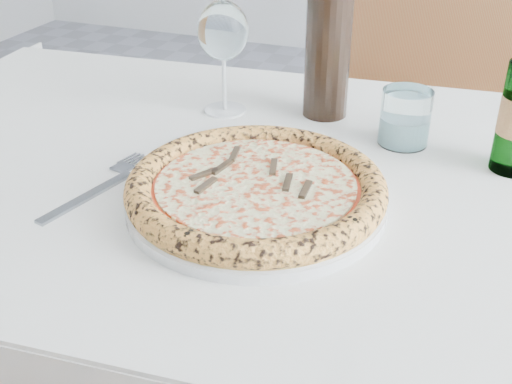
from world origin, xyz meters
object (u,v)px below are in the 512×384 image
dining_table (281,230)px  wine_bottle (328,39)px  wine_glass (223,34)px  tumbler (405,121)px  pizza (256,187)px  chair_far (421,123)px  plate (256,200)px

dining_table → wine_bottle: size_ratio=4.80×
wine_bottle → wine_glass: bearing=-163.1°
tumbler → pizza: bearing=-118.9°
chair_far → tumbler: bearing=-86.6°
dining_table → plate: 0.15m
plate → tumbler: tumbler is taller
pizza → tumbler: bearing=61.1°
pizza → wine_glass: bearing=120.7°
chair_far → dining_table: bearing=-97.5°
wine_glass → tumbler: bearing=-3.4°
dining_table → wine_glass: (-0.16, 0.17, 0.23)m
plate → wine_glass: size_ratio=1.77×
pizza → wine_glass: wine_glass is taller
pizza → wine_bottle: bearing=90.2°
chair_far → wine_glass: (-0.26, -0.60, 0.35)m
plate → wine_glass: 0.33m
chair_far → plate: bearing=-96.6°
chair_far → plate: 0.90m
chair_far → wine_glass: 0.74m
wine_glass → dining_table: bearing=-46.4°
plate → wine_glass: (-0.16, 0.27, 0.12)m
pizza → wine_glass: (-0.16, 0.27, 0.10)m
dining_table → pizza: bearing=-90.0°
dining_table → wine_bottle: wine_bottle is taller
wine_glass → chair_far: bearing=66.7°
wine_glass → wine_bottle: wine_bottle is taller
chair_far → wine_glass: wine_glass is taller
pizza → tumbler: size_ratio=3.89×
tumbler → wine_bottle: wine_bottle is taller
plate → pizza: 0.02m
tumbler → wine_bottle: (-0.14, 0.07, 0.09)m
plate → wine_bottle: size_ratio=1.10×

